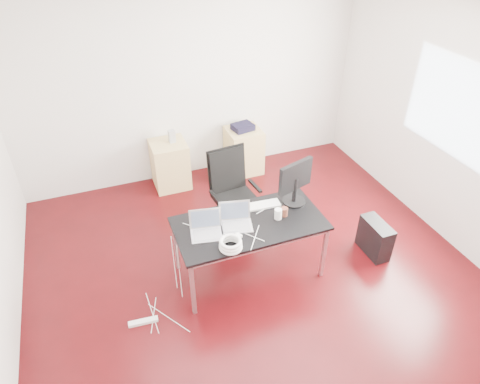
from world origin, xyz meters
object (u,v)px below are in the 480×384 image
object	(u,v)px
filing_cabinet_left	(170,164)
filing_cabinet_right	(244,150)
desk	(249,226)
office_chair	(232,189)
pc_tower	(375,238)

from	to	relation	value
filing_cabinet_left	filing_cabinet_right	bearing A→B (deg)	0.00
filing_cabinet_left	filing_cabinet_right	size ratio (longest dim) A/B	1.00
filing_cabinet_right	desk	bearing A→B (deg)	-109.76
office_chair	filing_cabinet_right	distance (m)	1.43
desk	filing_cabinet_right	size ratio (longest dim) A/B	2.29
office_chair	filing_cabinet_left	world-z (taller)	office_chair
filing_cabinet_left	pc_tower	distance (m)	3.02
desk	office_chair	bearing A→B (deg)	82.73
office_chair	filing_cabinet_left	size ratio (longest dim) A/B	1.54
filing_cabinet_left	pc_tower	size ratio (longest dim) A/B	1.56
desk	office_chair	size ratio (longest dim) A/B	1.48
pc_tower	office_chair	bearing A→B (deg)	143.20
filing_cabinet_left	pc_tower	xyz separation A→B (m)	(1.94, -2.31, -0.13)
filing_cabinet_right	office_chair	bearing A→B (deg)	-117.09
filing_cabinet_right	pc_tower	size ratio (longest dim) A/B	1.56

